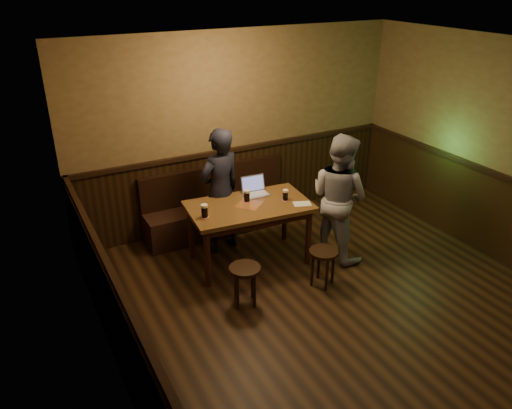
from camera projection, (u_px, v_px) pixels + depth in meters
The scene contains 12 objects.
room at pixel (359, 220), 5.07m from camera, with size 5.04×6.04×2.84m.
bench at pixel (219, 211), 7.27m from camera, with size 2.20×0.50×0.95m.
pub_table at pixel (249, 212), 6.32m from camera, with size 1.61×1.01×0.83m.
stool_left at pixel (245, 275), 5.62m from camera, with size 0.48×0.48×0.49m.
stool_right at pixel (323, 257), 5.97m from camera, with size 0.42×0.42×0.47m.
pint_left at pixel (205, 211), 5.92m from camera, with size 0.11×0.11×0.17m.
pint_mid at pixel (247, 196), 6.32m from camera, with size 0.10×0.10×0.16m.
pint_right at pixel (285, 195), 6.36m from camera, with size 0.09×0.09×0.15m.
laptop at pixel (255, 190), 6.55m from camera, with size 0.34×0.28×0.23m.
menu at pixel (302, 204), 6.29m from camera, with size 0.22×0.15×0.00m, color silver.
person_suit at pixel (220, 191), 6.56m from camera, with size 0.63×0.41×1.72m, color black.
person_grey at pixel (339, 197), 6.42m from camera, with size 0.82×0.64×1.69m, color gray.
Camera 1 is at (-3.05, -3.28, 3.52)m, focal length 35.00 mm.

